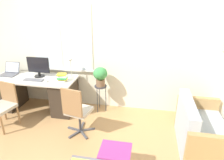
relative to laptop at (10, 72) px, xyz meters
The scene contains 15 objects.
ground_plane 1.95m from the laptop, 14.82° to the right, with size 14.00×14.00×0.00m, color tan.
wall_back_with_window 1.83m from the laptop, 11.52° to the left, with size 9.00×0.12×2.70m.
desk 0.76m from the laptop, ahead, with size 1.77×0.73×0.74m.
laptop is the anchor object (origin of this frame).
monitor 0.73m from the laptop, ahead, with size 0.49×0.21×0.42m.
keyboard 0.74m from the laptop, 18.53° to the right, with size 0.41×0.12×0.02m.
mouse 1.04m from the laptop, 14.27° to the right, with size 0.04×0.07×0.04m.
desk_lamp 1.41m from the laptop, ahead, with size 0.12×0.12×0.41m.
book_stack 1.31m from the laptop, ahead, with size 0.21×0.19×0.16m.
desk_chair_wooden 0.93m from the laptop, 65.39° to the right, with size 0.50×0.51×0.84m.
office_chair_swivel 2.01m from the laptop, 23.95° to the right, with size 0.52×0.53×0.95m.
couch_loveseat 3.99m from the laptop, 11.21° to the right, with size 0.72×1.20×0.81m.
plant_stand 2.05m from the laptop, ahead, with size 0.26×0.26×0.59m.
potted_plant 2.03m from the laptop, ahead, with size 0.29×0.29×0.41m.
folding_stool 3.09m from the laptop, 31.01° to the right, with size 0.42×0.36×0.44m.
Camera 1 is at (1.24, -3.19, 2.29)m, focal length 32.00 mm.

